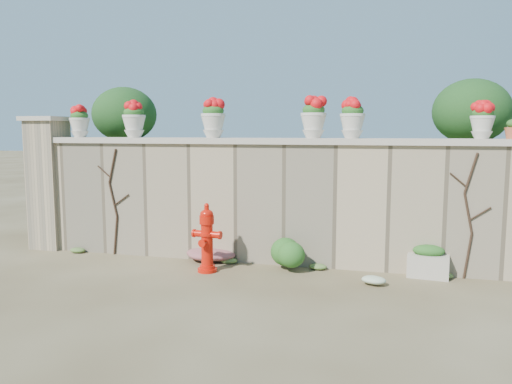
# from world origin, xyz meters

# --- Properties ---
(ground) EXTENTS (80.00, 80.00, 0.00)m
(ground) POSITION_xyz_m (0.00, 0.00, 0.00)
(ground) COLOR brown
(ground) RESTS_ON ground
(stone_wall) EXTENTS (8.00, 0.40, 2.00)m
(stone_wall) POSITION_xyz_m (0.00, 1.80, 1.00)
(stone_wall) COLOR tan
(stone_wall) RESTS_ON ground
(wall_cap) EXTENTS (8.10, 0.52, 0.10)m
(wall_cap) POSITION_xyz_m (0.00, 1.80, 2.05)
(wall_cap) COLOR #BEB3A1
(wall_cap) RESTS_ON stone_wall
(gate_pillar) EXTENTS (0.72, 0.72, 2.48)m
(gate_pillar) POSITION_xyz_m (-4.15, 1.80, 1.26)
(gate_pillar) COLOR tan
(gate_pillar) RESTS_ON ground
(raised_fill) EXTENTS (9.00, 6.00, 2.00)m
(raised_fill) POSITION_xyz_m (0.00, 5.00, 1.00)
(raised_fill) COLOR #384C23
(raised_fill) RESTS_ON ground
(back_shrub_left) EXTENTS (1.30, 1.30, 1.10)m
(back_shrub_left) POSITION_xyz_m (-3.20, 3.00, 2.55)
(back_shrub_left) COLOR #143814
(back_shrub_left) RESTS_ON raised_fill
(back_shrub_right) EXTENTS (1.30, 1.30, 1.10)m
(back_shrub_right) POSITION_xyz_m (3.40, 3.00, 2.55)
(back_shrub_right) COLOR #143814
(back_shrub_right) RESTS_ON raised_fill
(vine_left) EXTENTS (0.60, 0.04, 1.91)m
(vine_left) POSITION_xyz_m (-2.67, 1.58, 0.99)
(vine_left) COLOR black
(vine_left) RESTS_ON ground
(vine_right) EXTENTS (0.60, 0.04, 1.91)m
(vine_right) POSITION_xyz_m (3.23, 1.58, 0.99)
(vine_right) COLOR black
(vine_right) RESTS_ON ground
(fire_hydrant) EXTENTS (0.47, 0.33, 1.09)m
(fire_hydrant) POSITION_xyz_m (-0.69, 0.95, 0.55)
(fire_hydrant) COLOR red
(fire_hydrant) RESTS_ON ground
(planter_box) EXTENTS (0.64, 0.42, 0.50)m
(planter_box) POSITION_xyz_m (2.68, 1.53, 0.23)
(planter_box) COLOR #BEB3A1
(planter_box) RESTS_ON ground
(green_shrub) EXTENTS (0.68, 0.61, 0.65)m
(green_shrub) POSITION_xyz_m (0.56, 1.30, 0.32)
(green_shrub) COLOR #1E5119
(green_shrub) RESTS_ON ground
(magenta_clump) EXTENTS (1.02, 0.68, 0.27)m
(magenta_clump) POSITION_xyz_m (-0.76, 1.53, 0.14)
(magenta_clump) COLOR #C8286D
(magenta_clump) RESTS_ON ground
(white_flowers) EXTENTS (0.50, 0.40, 0.18)m
(white_flowers) POSITION_xyz_m (1.86, 0.88, 0.09)
(white_flowers) COLOR white
(white_flowers) RESTS_ON ground
(urn_pot_0) EXTENTS (0.36, 0.36, 0.57)m
(urn_pot_0) POSITION_xyz_m (-3.45, 1.80, 2.38)
(urn_pot_0) COLOR beige
(urn_pot_0) RESTS_ON wall_cap
(urn_pot_1) EXTENTS (0.41, 0.41, 0.64)m
(urn_pot_1) POSITION_xyz_m (-2.35, 1.80, 2.42)
(urn_pot_1) COLOR beige
(urn_pot_1) RESTS_ON wall_cap
(urn_pot_2) EXTENTS (0.42, 0.42, 0.66)m
(urn_pot_2) POSITION_xyz_m (-0.86, 1.80, 2.43)
(urn_pot_2) COLOR beige
(urn_pot_2) RESTS_ON wall_cap
(urn_pot_3) EXTENTS (0.42, 0.42, 0.65)m
(urn_pot_3) POSITION_xyz_m (0.85, 1.80, 2.42)
(urn_pot_3) COLOR beige
(urn_pot_3) RESTS_ON wall_cap
(urn_pot_4) EXTENTS (0.40, 0.40, 0.63)m
(urn_pot_4) POSITION_xyz_m (1.47, 1.80, 2.41)
(urn_pot_4) COLOR beige
(urn_pot_4) RESTS_ON wall_cap
(urn_pot_5) EXTENTS (0.35, 0.35, 0.55)m
(urn_pot_5) POSITION_xyz_m (3.38, 1.80, 2.37)
(urn_pot_5) COLOR beige
(urn_pot_5) RESTS_ON wall_cap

